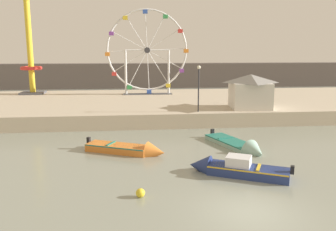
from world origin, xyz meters
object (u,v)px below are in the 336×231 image
at_px(promenade_lamp_near, 199,82).
at_px(mooring_buoy_orange, 140,193).
at_px(motorboat_navy_blue, 232,168).
at_px(drop_tower_yellow_tower, 30,58).
at_px(carnival_booth_white_ticket, 250,91).
at_px(ferris_wheel_white_frame, 147,52).
at_px(motorboat_orange_hull, 131,149).
at_px(motorboat_seafoam, 241,147).

bearing_deg(promenade_lamp_near, mooring_buoy_orange, -110.50).
distance_m(motorboat_navy_blue, promenade_lamp_near, 13.12).
height_order(drop_tower_yellow_tower, promenade_lamp_near, drop_tower_yellow_tower).
bearing_deg(carnival_booth_white_ticket, drop_tower_yellow_tower, 156.05).
distance_m(ferris_wheel_white_frame, mooring_buoy_orange, 28.97).
relative_size(motorboat_orange_hull, motorboat_seafoam, 0.94).
distance_m(motorboat_seafoam, mooring_buoy_orange, 10.39).
xyz_separation_m(motorboat_orange_hull, motorboat_seafoam, (7.70, 0.17, -0.08)).
distance_m(motorboat_orange_hull, promenade_lamp_near, 10.69).
bearing_deg(ferris_wheel_white_frame, carnival_booth_white_ticket, -51.19).
distance_m(motorboat_orange_hull, motorboat_navy_blue, 7.27).
xyz_separation_m(motorboat_orange_hull, motorboat_navy_blue, (5.59, -4.64, 0.08)).
bearing_deg(motorboat_seafoam, mooring_buoy_orange, -64.38).
relative_size(motorboat_seafoam, carnival_booth_white_ticket, 1.38).
bearing_deg(motorboat_seafoam, carnival_booth_white_ticket, 138.41).
xyz_separation_m(motorboat_navy_blue, promenade_lamp_near, (0.50, 12.59, 3.67)).
xyz_separation_m(carnival_booth_white_ticket, mooring_buoy_orange, (-10.99, -16.69, -2.79)).
distance_m(motorboat_orange_hull, mooring_buoy_orange, 7.25).
distance_m(motorboat_navy_blue, mooring_buoy_orange, 5.80).
height_order(motorboat_seafoam, promenade_lamp_near, promenade_lamp_near).
bearing_deg(ferris_wheel_white_frame, drop_tower_yellow_tower, 172.11).
bearing_deg(promenade_lamp_near, drop_tower_yellow_tower, 140.82).
bearing_deg(motorboat_navy_blue, motorboat_orange_hull, -12.95).
xyz_separation_m(motorboat_navy_blue, drop_tower_yellow_tower, (-17.97, 27.63, 5.43)).
bearing_deg(promenade_lamp_near, motorboat_orange_hull, -127.45).
distance_m(motorboat_seafoam, drop_tower_yellow_tower, 30.90).
bearing_deg(ferris_wheel_white_frame, mooring_buoy_orange, -93.47).
relative_size(ferris_wheel_white_frame, promenade_lamp_near, 2.51).
bearing_deg(carnival_booth_white_ticket, ferris_wheel_white_frame, 134.52).
bearing_deg(motorboat_navy_blue, ferris_wheel_white_frame, -55.53).
relative_size(motorboat_seafoam, ferris_wheel_white_frame, 0.57).
xyz_separation_m(ferris_wheel_white_frame, drop_tower_yellow_tower, (-14.50, 2.01, -0.78)).
xyz_separation_m(motorboat_orange_hull, promenade_lamp_near, (6.09, 7.95, 3.75)).
xyz_separation_m(motorboat_navy_blue, mooring_buoy_orange, (-5.18, -2.60, -0.14)).
distance_m(motorboat_navy_blue, drop_tower_yellow_tower, 33.40).
height_order(motorboat_navy_blue, ferris_wheel_white_frame, ferris_wheel_white_frame).
relative_size(ferris_wheel_white_frame, mooring_buoy_orange, 23.70).
xyz_separation_m(ferris_wheel_white_frame, carnival_booth_white_ticket, (9.27, -11.53, -3.55)).
bearing_deg(mooring_buoy_orange, drop_tower_yellow_tower, 112.93).
bearing_deg(promenade_lamp_near, motorboat_navy_blue, -92.26).
relative_size(motorboat_seafoam, motorboat_navy_blue, 1.08).
bearing_deg(motorboat_seafoam, ferris_wheel_white_frame, 175.13).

